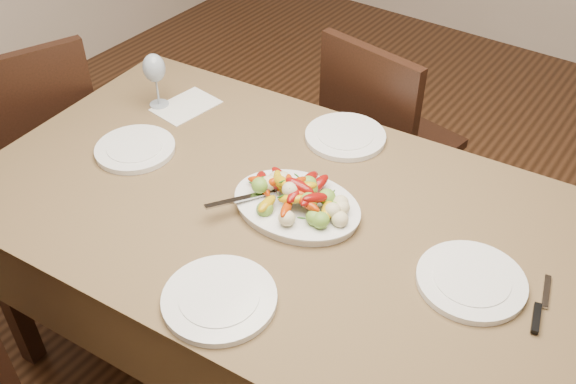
% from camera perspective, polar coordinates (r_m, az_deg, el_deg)
% --- Properties ---
extents(dining_table, '(1.92, 1.19, 0.76)m').
position_cam_1_polar(dining_table, '(2.06, -0.00, -9.46)').
color(dining_table, brown).
rests_on(dining_table, ground).
extents(chair_far, '(0.48, 0.48, 0.95)m').
position_cam_1_polar(chair_far, '(2.57, 9.29, 4.38)').
color(chair_far, black).
rests_on(chair_far, ground).
extents(chair_left, '(0.54, 0.54, 0.95)m').
position_cam_1_polar(chair_left, '(2.72, -21.44, 4.07)').
color(chair_left, black).
rests_on(chair_left, ground).
extents(serving_platter, '(0.38, 0.29, 0.02)m').
position_cam_1_polar(serving_platter, '(1.78, 0.77, -1.37)').
color(serving_platter, white).
rests_on(serving_platter, dining_table).
extents(roasted_vegetables, '(0.31, 0.22, 0.09)m').
position_cam_1_polar(roasted_vegetables, '(1.75, 0.79, 0.04)').
color(roasted_vegetables, maroon).
rests_on(roasted_vegetables, serving_platter).
extents(serving_spoon, '(0.28, 0.18, 0.03)m').
position_cam_1_polar(serving_spoon, '(1.76, -1.66, -0.44)').
color(serving_spoon, '#9EA0A8').
rests_on(serving_spoon, serving_platter).
extents(plate_left, '(0.25, 0.25, 0.02)m').
position_cam_1_polar(plate_left, '(2.06, -13.42, 3.73)').
color(plate_left, white).
rests_on(plate_left, dining_table).
extents(plate_right, '(0.27, 0.27, 0.02)m').
position_cam_1_polar(plate_right, '(1.65, 15.96, -7.62)').
color(plate_right, white).
rests_on(plate_right, dining_table).
extents(plate_far, '(0.26, 0.26, 0.02)m').
position_cam_1_polar(plate_far, '(2.07, 5.12, 4.93)').
color(plate_far, white).
rests_on(plate_far, dining_table).
extents(plate_near, '(0.28, 0.28, 0.02)m').
position_cam_1_polar(plate_near, '(1.56, -6.11, -9.44)').
color(plate_near, white).
rests_on(plate_near, dining_table).
extents(wine_glass, '(0.08, 0.08, 0.20)m').
position_cam_1_polar(wine_glass, '(2.23, -11.68, 9.80)').
color(wine_glass, '#8C99A5').
rests_on(wine_glass, dining_table).
extents(menu_card, '(0.17, 0.23, 0.00)m').
position_cam_1_polar(menu_card, '(2.25, -9.05, 7.56)').
color(menu_card, silver).
rests_on(menu_card, dining_table).
extents(table_knife, '(0.06, 0.20, 0.01)m').
position_cam_1_polar(table_knife, '(1.65, 21.53, -9.45)').
color(table_knife, '#9EA0A8').
rests_on(table_knife, dining_table).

